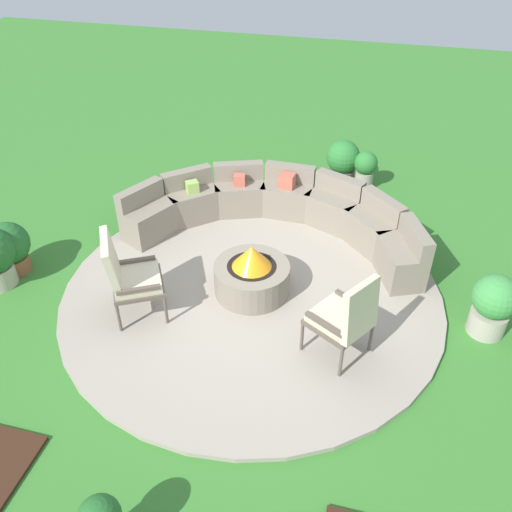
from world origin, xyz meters
name	(u,v)px	position (x,y,z in m)	size (l,w,h in m)	color
ground_plane	(252,294)	(0.00, 0.00, 0.00)	(24.00, 24.00, 0.00)	#387A2D
patio_circle	(252,292)	(0.00, 0.00, 0.03)	(4.66, 4.66, 0.06)	#9E9384
fire_pit	(252,275)	(0.00, 0.00, 0.31)	(0.92, 0.92, 0.66)	gray
curved_stone_bench	(279,213)	(0.03, 1.39, 0.36)	(4.13, 1.80, 0.73)	gray
lounge_chair_front_left	(128,275)	(-1.24, -0.72, 0.62)	(0.79, 0.81, 1.09)	brown
lounge_chair_front_right	(346,316)	(1.21, -0.77, 0.60)	(0.77, 0.78, 1.04)	brown
potted_plant_0	(9,246)	(-3.13, -0.31, 0.39)	(0.54, 0.54, 0.71)	brown
potted_plant_1	(365,168)	(1.08, 3.06, 0.36)	(0.38, 0.38, 0.64)	#A89E8E
potted_plant_4	(343,160)	(0.70, 3.18, 0.40)	(0.55, 0.55, 0.73)	#605B56
potted_plant_5	(493,304)	(2.75, 0.05, 0.41)	(0.51, 0.51, 0.77)	#A89E8E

